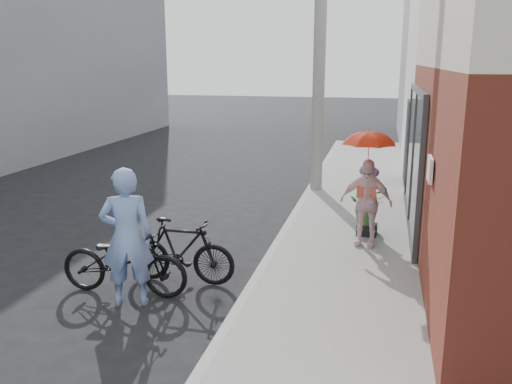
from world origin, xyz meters
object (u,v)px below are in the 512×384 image
(utility_pole, at_px, (320,41))
(kimono_woman, at_px, (366,202))
(officer, at_px, (127,237))
(planter, at_px, (367,229))
(bike_left, at_px, (124,261))
(bike_right, at_px, (181,251))

(utility_pole, relative_size, kimono_woman, 4.85)
(officer, relative_size, planter, 5.32)
(bike_left, bearing_deg, bike_right, -49.61)
(utility_pole, height_order, kimono_woman, utility_pole)
(bike_right, distance_m, kimono_woman, 3.16)
(officer, xyz_separation_m, bike_right, (0.41, 0.80, -0.44))
(bike_left, xyz_separation_m, kimono_woman, (3.10, 2.45, 0.37))
(kimono_woman, height_order, planter, kimono_woman)
(officer, height_order, planter, officer)
(officer, height_order, bike_right, officer)
(utility_pole, xyz_separation_m, bike_left, (-1.82, -6.26, -3.03))
(bike_right, bearing_deg, officer, 152.54)
(planter, bearing_deg, bike_left, -136.08)
(utility_pole, height_order, officer, utility_pole)
(utility_pole, bearing_deg, planter, -68.22)
(bike_right, bearing_deg, bike_left, 131.16)
(kimono_woman, bearing_deg, bike_left, -133.37)
(bike_left, relative_size, planter, 5.23)
(bike_right, bearing_deg, kimono_woman, -53.02)
(bike_left, bearing_deg, planter, -47.33)
(utility_pole, distance_m, bike_right, 6.58)
(kimono_woman, bearing_deg, planter, 95.70)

